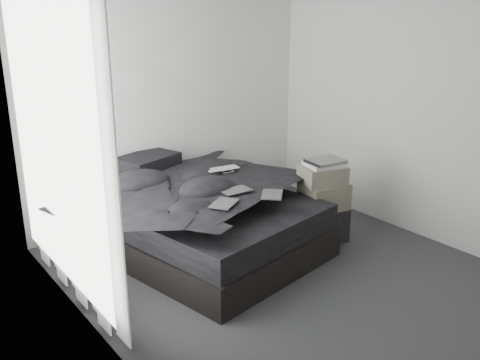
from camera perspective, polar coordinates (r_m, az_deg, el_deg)
floor at (r=5.11m, az=5.48°, el=-10.27°), size 3.60×4.20×0.01m
wall_back at (r=6.31m, az=-7.18°, el=7.71°), size 3.60×0.01×2.60m
wall_left at (r=3.70m, az=-15.01°, el=-0.19°), size 0.01×4.20×2.60m
wall_right at (r=5.99m, az=18.83°, el=6.33°), size 0.01×4.20×2.60m
window_left at (r=4.51m, az=-19.22°, el=3.34°), size 0.02×2.00×2.30m
curtain_left at (r=4.55m, az=-18.53°, el=2.59°), size 0.06×2.12×2.48m
bed at (r=5.58m, az=-4.18°, el=-5.91°), size 2.11×2.55×0.31m
mattress at (r=5.48m, az=-4.24°, el=-3.26°), size 2.03×2.48×0.24m
duvet at (r=5.35m, az=-3.90°, el=-0.88°), size 2.01×2.22×0.27m
pillow_lower at (r=6.02m, az=-10.46°, el=0.48°), size 0.76×0.58×0.15m
pillow_upper at (r=6.01m, az=-9.83°, el=1.96°), size 0.74×0.61×0.14m
laptop at (r=5.66m, az=-1.63°, el=1.79°), size 0.39×0.28×0.03m
comic_a at (r=4.75m, az=-1.74°, el=-1.58°), size 0.34×0.31×0.01m
comic_b at (r=5.08m, az=-0.47°, el=-0.16°), size 0.29×0.20×0.01m
comic_c at (r=4.98m, az=3.45°, el=-0.51°), size 0.34×0.34×0.01m
side_stand at (r=5.54m, az=-12.00°, el=-4.56°), size 0.43×0.43×0.65m
papers at (r=5.42m, az=-12.12°, el=-1.34°), size 0.26×0.20×0.01m
floor_books at (r=5.27m, az=-11.02°, el=-8.81°), size 0.16×0.21×0.14m
box_lower at (r=5.86m, az=8.64°, el=-4.61°), size 0.57×0.49×0.36m
box_mid at (r=5.74m, az=8.93°, el=-1.68°), size 0.51×0.43×0.28m
box_upper at (r=5.66m, az=8.81°, el=0.55°), size 0.52×0.46×0.19m
art_book_white at (r=5.64m, az=8.96°, el=1.67°), size 0.43×0.38×0.04m
art_book_snake at (r=5.62m, az=9.12°, el=2.01°), size 0.40×0.33×0.03m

